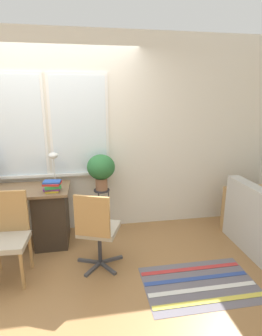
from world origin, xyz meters
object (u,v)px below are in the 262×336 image
desk_lamp (54,159)px  book_stack (52,186)px  plant_stand (102,197)px  desk_chair_wooden (8,235)px  office_chair_swivel (97,229)px  potted_plant (101,168)px

desk_lamp → book_stack: desk_lamp is taller
desk_lamp → book_stack: (-0.00, -0.30, -0.26)m
book_stack → plant_stand: bearing=22.5°
desk_lamp → desk_chair_wooden: bearing=-117.1°
book_stack → office_chair_swivel: (0.51, -0.52, -0.35)m
desk_lamp → plant_stand: desk_lamp is taller
office_chair_swivel → book_stack: bearing=-25.0°
office_chair_swivel → potted_plant: size_ratio=1.89×
desk_lamp → desk_chair_wooden: (-0.41, -0.80, -0.60)m
office_chair_swivel → desk_chair_wooden: bearing=19.4°
desk_lamp → potted_plant: bearing=-4.8°
office_chair_swivel → desk_lamp: bearing=-37.5°
desk_lamp → office_chair_swivel: 1.14m
desk_chair_wooden → plant_stand: 1.26m
desk_chair_wooden → potted_plant: size_ratio=1.89×
book_stack → potted_plant: (0.61, 0.25, 0.12)m
desk_chair_wooden → plant_stand: (1.01, 0.75, 0.06)m
desk_lamp → book_stack: size_ratio=1.89×
book_stack → desk_chair_wooden: size_ratio=0.24×
book_stack → desk_chair_wooden: desk_chair_wooden is taller
desk_chair_wooden → potted_plant: (1.01, 0.75, 0.47)m
office_chair_swivel → plant_stand: size_ratio=1.40×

